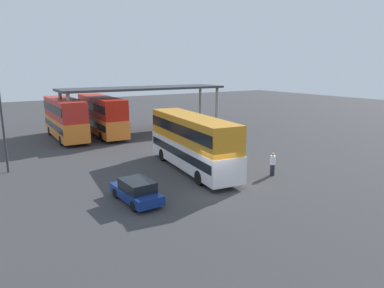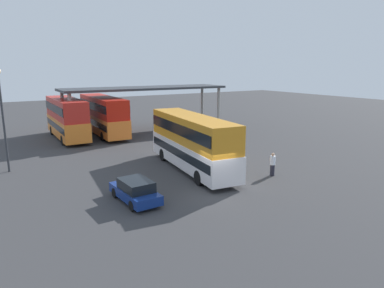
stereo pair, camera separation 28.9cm
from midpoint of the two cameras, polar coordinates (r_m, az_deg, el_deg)
ground_plane at (r=22.15m, az=3.18°, el=-7.81°), size 140.00×140.00×0.00m
double_decker_main at (r=26.18m, az=-0.33°, el=0.56°), size 3.75×11.19×4.12m
parked_hatchback at (r=20.61m, az=-9.46°, el=-7.56°), size 1.79×3.99×1.35m
double_decker_near_canopy at (r=39.99m, az=-20.22°, el=4.13°), size 2.79×10.26×4.34m
double_decker_mid_row at (r=41.24m, az=-14.77°, el=4.74°), size 2.94×11.59×4.35m
depot_canopy at (r=41.82m, az=-8.03°, el=8.67°), size 19.50×5.66×5.34m
lamppost_tall at (r=28.63m, az=-29.01°, el=5.18°), size 0.44×0.44×7.60m
pedestrian_waiting at (r=25.73m, az=12.71°, el=-3.22°), size 0.38×0.38×1.69m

